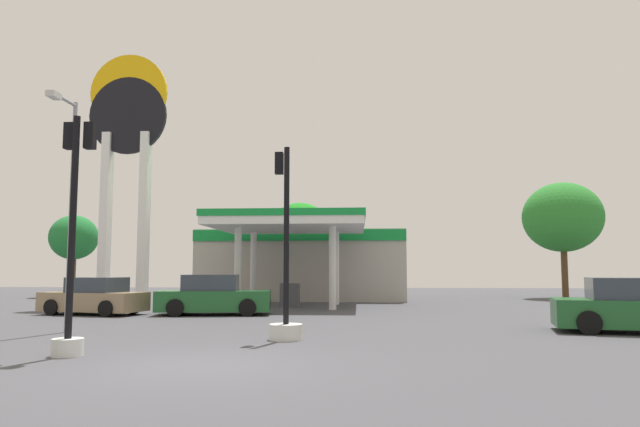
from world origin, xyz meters
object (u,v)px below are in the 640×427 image
traffic_signal_0 (285,295)px  corner_streetlamp (68,190)px  traffic_signal_1 (72,260)px  car_2 (634,308)px  car_1 (214,297)px  tree_1 (300,233)px  tree_0 (74,238)px  car_0 (94,298)px  tree_2 (562,217)px  station_pole_sign (127,146)px

traffic_signal_0 → corner_streetlamp: size_ratio=0.74×
traffic_signal_0 → traffic_signal_1: size_ratio=0.98×
car_2 → traffic_signal_1: (-13.55, -5.14, 1.27)m
car_1 → car_2: (13.26, -5.54, -0.01)m
traffic_signal_0 → car_2: bearing=13.0°
tree_1 → corner_streetlamp: 22.76m
car_2 → tree_0: tree_0 is taller
car_2 → tree_1: tree_1 is taller
car_1 → corner_streetlamp: size_ratio=0.69×
traffic_signal_1 → corner_streetlamp: size_ratio=0.76×
traffic_signal_1 → tree_0: tree_0 is taller
tree_0 → tree_1: 14.59m
car_0 → corner_streetlamp: bearing=-71.6°
tree_0 → tree_2: (30.84, 0.09, 1.15)m
traffic_signal_1 → tree_0: (-12.42, 24.37, 1.82)m
traffic_signal_1 → tree_0: size_ratio=0.95×
tree_1 → tree_2: (16.39, -1.93, 0.74)m
traffic_signal_0 → corner_streetlamp: corner_streetlamp is taller
station_pole_sign → car_2: 22.15m
car_0 → car_2: (17.95, -5.31, 0.04)m
station_pole_sign → car_1: size_ratio=2.68×
station_pole_sign → tree_2: station_pole_sign is taller
traffic_signal_1 → corner_streetlamp: bearing=119.3°
car_0 → traffic_signal_0: size_ratio=0.88×
station_pole_sign → corner_streetlamp: station_pole_sign is taller
car_1 → tree_1: 16.17m
traffic_signal_0 → car_0: bearing=138.5°
tree_1 → car_1: bearing=-96.3°
station_pole_sign → corner_streetlamp: 11.76m
traffic_signal_0 → corner_streetlamp: (-6.34, 1.08, 2.87)m
station_pole_sign → traffic_signal_1: 16.70m
station_pole_sign → car_1: bearing=-37.6°
car_0 → tree_2: tree_2 is taller
car_1 → traffic_signal_0: 8.62m
tree_0 → corner_streetlamp: (10.15, -20.33, 0.21)m
traffic_signal_1 → tree_1: size_ratio=0.81×
traffic_signal_0 → traffic_signal_1: (-4.07, -2.95, 0.84)m
traffic_signal_0 → traffic_signal_1: bearing=-144.0°
car_2 → tree_2: (4.86, 19.31, 4.24)m
traffic_signal_1 → corner_streetlamp: (-2.27, 4.03, 2.03)m
car_2 → tree_0: bearing=143.5°
car_1 → traffic_signal_1: bearing=-91.5°
car_0 → station_pole_sign: bearing=99.3°
traffic_signal_0 → station_pole_sign: bearing=127.7°
tree_0 → tree_2: tree_2 is taller
station_pole_sign → tree_0: bearing=127.5°
car_0 → car_2: 18.72m
station_pole_sign → traffic_signal_0: bearing=-52.3°
car_2 → tree_0: size_ratio=0.87×
station_pole_sign → car_1: (5.40, -4.16, -6.94)m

